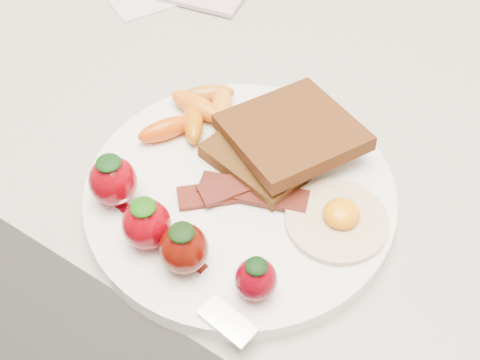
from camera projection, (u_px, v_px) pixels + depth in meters
The scene contains 9 objects.
counter at pixel (311, 309), 0.96m from camera, with size 2.00×0.60×0.90m, color gray.
plate at pixel (240, 194), 0.53m from camera, with size 0.27×0.27×0.02m, color white.
toast_lower at pixel (270, 150), 0.54m from camera, with size 0.09×0.09×0.01m, color black.
toast_upper at pixel (292, 132), 0.53m from camera, with size 0.11×0.11×0.01m, color #3C1E0A.
fried_egg at pixel (338, 218), 0.49m from camera, with size 0.11×0.11×0.02m.
bacon_strips at pixel (246, 188), 0.51m from camera, with size 0.11×0.10×0.01m.
baby_carrots at pixel (198, 111), 0.57m from camera, with size 0.07×0.11×0.02m.
strawberries at pixel (161, 224), 0.47m from camera, with size 0.18×0.06×0.05m.
fork at pixel (188, 272), 0.46m from camera, with size 0.16×0.06×0.00m.
Camera 1 is at (0.15, 1.26, 1.32)m, focal length 45.00 mm.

